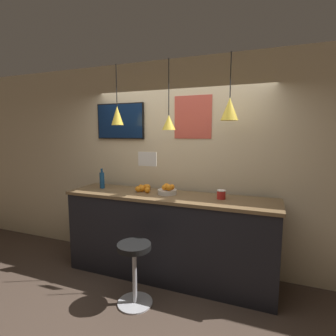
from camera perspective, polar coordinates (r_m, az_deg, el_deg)
ground_plane at (r=3.33m, az=-4.28°, el=-27.25°), size 14.00×14.00×0.00m
back_wall at (r=3.72m, az=2.42°, el=0.68°), size 8.00×0.06×2.90m
service_counter at (r=3.55m, az=0.00°, el=-14.60°), size 2.74×0.65×1.11m
bar_stool at (r=3.08m, az=-7.33°, el=-19.76°), size 0.39×0.39×0.70m
fruit_bowl at (r=3.41m, az=-0.11°, el=-4.82°), size 0.25×0.25×0.15m
orange_pile at (r=3.60m, az=-5.56°, el=-4.41°), size 0.24×0.25×0.09m
juice_bottle at (r=3.88m, az=-14.16°, el=-2.53°), size 0.07×0.07×0.29m
spread_jar at (r=3.24m, az=11.51°, el=-5.67°), size 0.10×0.10×0.11m
pendant_lamp_left at (r=3.65m, az=-10.99°, el=11.19°), size 0.16×0.16×0.80m
pendant_lamp_middle at (r=3.32m, az=0.17°, el=9.98°), size 0.17×0.17×0.86m
pendant_lamp_right at (r=3.14m, az=13.27°, el=12.41°), size 0.20×0.20×0.76m
mounted_tv at (r=4.04m, az=-10.35°, el=9.99°), size 0.78×0.04×0.52m
hanging_menu_board at (r=3.15m, az=-4.52°, el=1.97°), size 0.24×0.01×0.17m
wall_poster at (r=3.61m, az=5.41°, el=10.95°), size 0.52×0.01×0.57m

